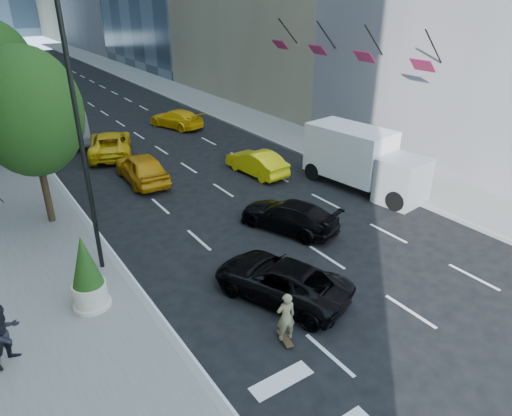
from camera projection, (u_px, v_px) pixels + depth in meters
ground at (307, 265)px, 17.23m from camera, size 160.00×160.00×0.00m
sidewalk_right at (189, 96)px, 44.71m from camera, size 4.00×120.00×0.15m
lamp_near at (82, 114)px, 14.54m from camera, size 2.13×0.22×10.00m
lamp_far at (3, 55)px, 28.02m from camera, size 2.13×0.22×10.00m
tree_near at (29, 113)px, 18.21m from camera, size 4.20×4.20×7.46m
facade_flags at (342, 50)px, 27.43m from camera, size 1.85×13.30×2.05m
skateboarder at (286, 320)px, 13.16m from camera, size 0.65×0.50×1.57m
black_sedan_lincoln at (281, 280)px, 15.19m from camera, size 3.77×5.19×1.31m
black_sedan_mercedes at (289, 216)px, 19.59m from camera, size 3.31×4.81×1.29m
taxi_a at (142, 168)px, 24.50m from camera, size 2.08×4.73×1.59m
taxi_b at (257, 162)px, 25.59m from camera, size 1.79×4.22×1.35m
taxi_c at (110, 144)px, 28.52m from camera, size 4.04×5.84×1.48m
taxi_d at (176, 119)px, 34.42m from camera, size 3.28×4.96×1.34m
city_bus at (34, 108)px, 32.51m from camera, size 4.04×13.52×3.71m
box_truck at (362, 159)px, 23.39m from camera, size 3.15×6.66×3.07m
pedestrian_a at (5, 334)px, 12.17m from camera, size 1.15×1.10×1.87m
planter_shrub at (87, 274)px, 14.25m from camera, size 1.07×1.07×2.56m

